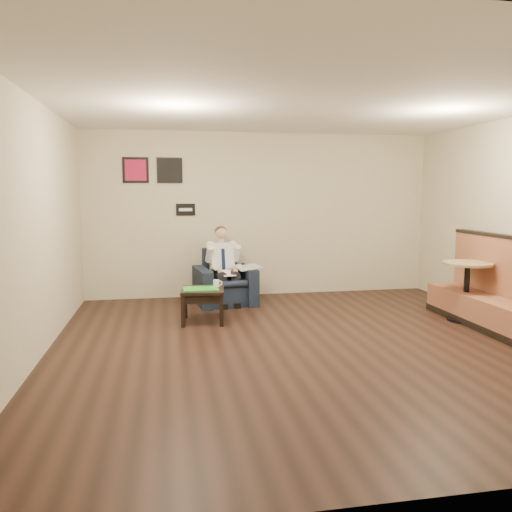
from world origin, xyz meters
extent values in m
plane|color=black|center=(0.00, 0.00, 0.00)|extent=(6.00, 6.00, 0.00)
cube|color=beige|center=(0.00, 3.00, 1.40)|extent=(6.00, 0.02, 2.80)
cube|color=beige|center=(0.00, -3.00, 1.40)|extent=(6.00, 0.02, 2.80)
cube|color=beige|center=(-3.00, 0.00, 1.40)|extent=(0.02, 6.00, 2.80)
cube|color=white|center=(0.00, 0.00, 2.80)|extent=(6.00, 6.00, 0.02)
cube|color=black|center=(-1.30, 2.98, 1.50)|extent=(0.32, 0.02, 0.20)
cube|color=#B51643|center=(-2.10, 2.98, 2.15)|extent=(0.42, 0.03, 0.42)
cube|color=black|center=(-1.55, 2.98, 2.15)|extent=(0.42, 0.03, 0.42)
cube|color=black|center=(-0.72, 2.37, 0.43)|extent=(1.00, 1.00, 0.87)
cube|color=white|center=(-0.69, 2.16, 0.53)|extent=(0.25, 0.32, 0.01)
cube|color=silver|center=(-0.35, 2.32, 0.59)|extent=(0.46, 0.53, 0.01)
cube|color=black|center=(-1.15, 1.27, 0.24)|extent=(0.63, 0.63, 0.47)
cube|color=green|center=(-1.19, 1.26, 0.48)|extent=(0.48, 0.35, 0.01)
cylinder|color=white|center=(-0.95, 1.38, 0.52)|extent=(0.09, 0.09, 0.10)
cube|color=black|center=(-1.08, 1.44, 0.47)|extent=(0.16, 0.11, 0.01)
cube|color=brown|center=(2.59, 0.27, 0.60)|extent=(0.56, 2.36, 1.21)
cylinder|color=#A18757|center=(2.48, 0.69, 0.41)|extent=(0.71, 0.71, 0.83)
camera|label=1|loc=(-1.63, -5.51, 1.80)|focal=35.00mm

